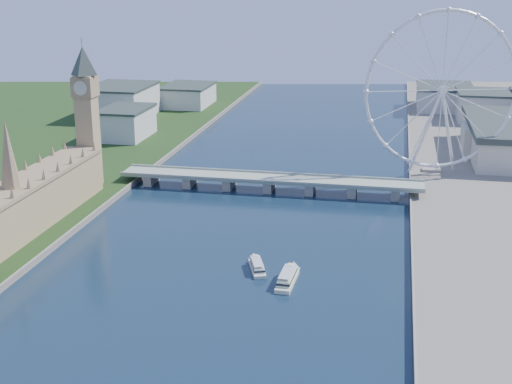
# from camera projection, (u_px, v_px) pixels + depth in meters

# --- Properties ---
(parliament_range) EXTENTS (24.00, 200.00, 70.00)m
(parliament_range) POSITION_uv_depth(u_px,v_px,m) (14.00, 212.00, 414.94)
(parliament_range) COLOR tan
(parliament_range) RESTS_ON ground
(big_ben) EXTENTS (20.02, 20.02, 110.00)m
(big_ben) POSITION_uv_depth(u_px,v_px,m) (86.00, 99.00, 501.71)
(big_ben) COLOR tan
(big_ben) RESTS_ON ground
(westminster_bridge) EXTENTS (220.00, 22.00, 9.50)m
(westminster_bridge) POSITION_uv_depth(u_px,v_px,m) (269.00, 181.00, 516.39)
(westminster_bridge) COLOR gray
(westminster_bridge) RESTS_ON ground
(london_eye) EXTENTS (113.60, 39.12, 124.30)m
(london_eye) POSITION_uv_depth(u_px,v_px,m) (442.00, 91.00, 527.49)
(london_eye) COLOR silver
(london_eye) RESTS_ON ground
(county_hall) EXTENTS (54.00, 144.00, 35.00)m
(county_hall) POSITION_uv_depth(u_px,v_px,m) (498.00, 158.00, 607.54)
(county_hall) COLOR beige
(county_hall) RESTS_ON ground
(city_skyline) EXTENTS (505.00, 280.00, 32.00)m
(city_skyline) POSITION_uv_depth(u_px,v_px,m) (350.00, 105.00, 749.51)
(city_skyline) COLOR beige
(city_skyline) RESTS_ON ground
(tour_boat_near) EXTENTS (15.29, 27.44, 5.87)m
(tour_boat_near) POSITION_uv_depth(u_px,v_px,m) (257.00, 270.00, 379.96)
(tour_boat_near) COLOR silver
(tour_boat_near) RESTS_ON ground
(tour_boat_far) EXTENTS (9.31, 31.52, 6.91)m
(tour_boat_far) POSITION_uv_depth(u_px,v_px,m) (287.00, 283.00, 364.61)
(tour_boat_far) COLOR beige
(tour_boat_far) RESTS_ON ground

